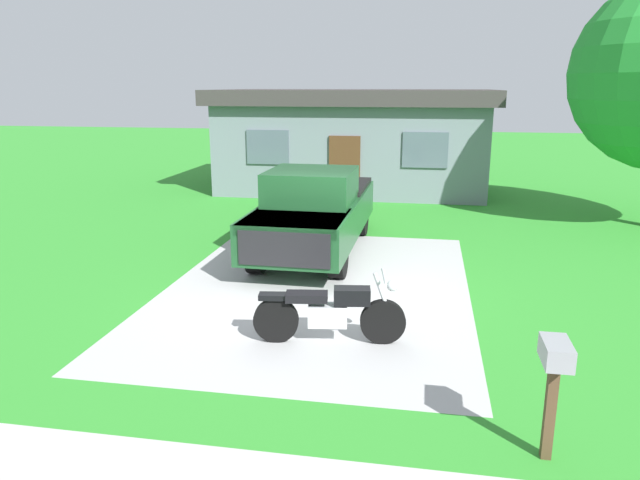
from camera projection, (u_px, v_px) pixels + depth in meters
ground_plane at (318, 288)px, 10.99m from camera, size 80.00×80.00×0.00m
driveway_pad at (318, 288)px, 10.99m from camera, size 5.50×8.06×0.01m
motorcycle at (330, 312)px, 8.55m from camera, size 2.20×0.70×1.09m
pickup_truck at (316, 209)px, 13.25m from camera, size 2.09×5.66×1.90m
mailbox at (555, 369)px, 5.74m from camera, size 0.26×0.48×1.26m
neighbor_house at (354, 139)px, 21.17m from camera, size 9.60×5.60×3.50m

